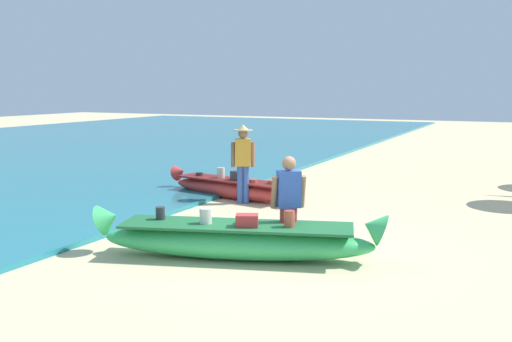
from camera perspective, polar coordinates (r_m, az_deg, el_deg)
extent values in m
plane|color=beige|center=(9.83, 1.60, -7.65)|extent=(80.00, 80.00, 0.00)
cube|color=teal|center=(25.28, -22.79, 1.56)|extent=(24.00, 56.00, 0.10)
ellipsoid|color=#38B760|center=(9.28, -1.89, -6.89)|extent=(4.36, 2.05, 0.53)
cone|color=#38B760|center=(9.06, 11.31, -5.35)|extent=(0.56, 0.61, 0.57)
cone|color=#38B760|center=(9.81, -14.08, -4.42)|extent=(0.56, 0.61, 0.57)
cube|color=#1E6435|center=(9.22, -1.90, -5.29)|extent=(3.70, 1.87, 0.04)
cylinder|color=#2D2D33|center=(9.64, -9.24, -4.11)|extent=(0.16, 0.16, 0.23)
cylinder|color=silver|center=(9.26, -4.90, -4.43)|extent=(0.19, 0.19, 0.26)
cube|color=#B73333|center=(9.04, -0.88, -4.88)|extent=(0.41, 0.36, 0.21)
cylinder|color=#B74C38|center=(9.01, 3.25, -4.71)|extent=(0.16, 0.16, 0.28)
ellipsoid|color=red|center=(14.24, -2.26, -1.78)|extent=(3.68, 1.34, 0.44)
cone|color=red|center=(13.18, 3.71, -1.40)|extent=(0.47, 0.47, 0.47)
cone|color=red|center=(15.35, -7.39, -0.09)|extent=(0.47, 0.47, 0.47)
cube|color=maroon|center=(14.21, -2.27, -0.90)|extent=(3.12, 1.24, 0.04)
cylinder|color=#2D2D33|center=(14.86, -5.49, -0.33)|extent=(0.18, 0.18, 0.10)
cylinder|color=silver|center=(14.46, -3.42, -0.20)|extent=(0.19, 0.19, 0.27)
cube|color=#424247|center=(14.12, -1.64, -0.46)|extent=(0.34, 0.34, 0.24)
cylinder|color=#B74C38|center=(13.72, -0.29, -1.01)|extent=(0.20, 0.20, 0.10)
cylinder|color=#B74C38|center=(13.57, 1.62, -1.11)|extent=(0.23, 0.23, 0.10)
cylinder|color=#3D5BA8|center=(13.57, -0.96, -1.34)|extent=(0.14, 0.14, 0.88)
cylinder|color=#3D5BA8|center=(13.57, -1.55, -1.34)|extent=(0.14, 0.14, 0.88)
cube|color=gold|center=(13.47, -1.27, 1.81)|extent=(0.42, 0.35, 0.63)
cylinder|color=brown|center=(13.45, -0.29, 1.59)|extent=(0.17, 0.22, 0.57)
cylinder|color=brown|center=(13.46, -2.25, 1.59)|extent=(0.17, 0.22, 0.57)
sphere|color=brown|center=(13.43, -1.27, 3.65)|extent=(0.22, 0.22, 0.22)
cylinder|color=tan|center=(13.42, -1.28, 4.00)|extent=(0.44, 0.44, 0.02)
cone|color=tan|center=(13.42, -1.28, 4.29)|extent=(0.26, 0.26, 0.12)
cylinder|color=#B2383D|center=(9.40, 2.74, -5.90)|extent=(0.14, 0.14, 0.79)
cylinder|color=#B2383D|center=(9.44, 3.57, -5.85)|extent=(0.14, 0.14, 0.79)
cube|color=#3356B2|center=(9.28, 3.19, -1.76)|extent=(0.42, 0.39, 0.58)
cylinder|color=#9E7051|center=(9.25, 1.78, -2.09)|extent=(0.19, 0.21, 0.53)
cylinder|color=#9E7051|center=(9.36, 4.53, -1.99)|extent=(0.19, 0.21, 0.53)
sphere|color=#9E7051|center=(9.21, 3.21, 0.77)|extent=(0.22, 0.22, 0.22)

